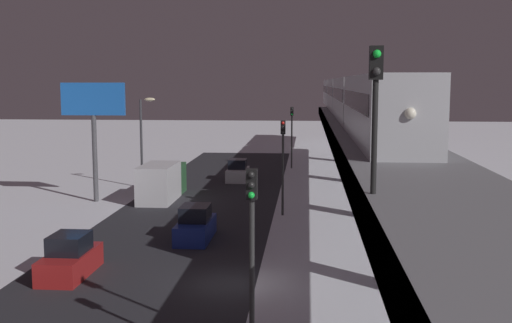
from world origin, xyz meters
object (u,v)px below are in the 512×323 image
subway_train (348,96)px  traffic_light_far (292,128)px  traffic_light_mid (283,154)px  commercial_billboard (93,111)px  sedan_red (70,259)px  box_truck (162,182)px  traffic_light_near (252,242)px  rail_signal (375,94)px  sedan_white (238,172)px  sedan_blue (195,226)px

subway_train → traffic_light_far: 7.69m
traffic_light_mid → commercial_billboard: size_ratio=0.72×
sedan_red → commercial_billboard: size_ratio=0.47×
box_truck → traffic_light_near: 30.41m
subway_train → rail_signal: (2.04, 43.81, 0.95)m
sedan_white → traffic_light_mid: traffic_light_mid is taller
traffic_light_mid → traffic_light_far: 23.50m
subway_train → traffic_light_far: size_ratio=11.57×
traffic_light_near → sedan_white: bearing=-83.0°
rail_signal → traffic_light_far: size_ratio=0.62×
rail_signal → box_truck: (12.93, -29.71, -7.26)m
sedan_white → sedan_blue: bearing=-90.0°
subway_train → rail_signal: 43.87m
rail_signal → commercial_billboard: bearing=-58.0°
subway_train → commercial_billboard: (19.69, 15.54, -0.84)m
sedan_red → traffic_light_far: size_ratio=0.65×
sedan_blue → traffic_light_mid: (-4.70, -6.99, 3.40)m
traffic_light_far → commercial_billboard: 24.44m
subway_train → sedan_blue: (10.17, 26.33, -6.87)m
subway_train → traffic_light_far: subway_train is taller
sedan_white → traffic_light_far: size_ratio=0.63×
rail_signal → box_truck: 33.21m
sedan_white → traffic_light_mid: size_ratio=0.63×
traffic_light_near → traffic_light_far: (0.00, -47.00, 0.00)m
sedan_blue → traffic_light_far: bearing=81.2°
subway_train → rail_signal: bearing=87.3°
traffic_light_near → traffic_light_mid: size_ratio=1.00×
sedan_blue → traffic_light_far: size_ratio=0.68×
traffic_light_near → traffic_light_far: bearing=-90.0°
subway_train → sedan_red: bearing=66.2°
subway_train → sedan_red: (14.77, 33.49, -6.87)m
subway_train → commercial_billboard: subway_train is taller
sedan_white → box_truck: bearing=-116.8°
traffic_light_mid → traffic_light_near: bearing=90.0°
sedan_white → traffic_light_near: traffic_light_near is taller
sedan_red → traffic_light_far: traffic_light_far is taller
sedan_red → box_truck: (0.20, -19.40, 0.55)m
traffic_light_near → commercial_billboard: (14.22, -27.30, 2.63)m
sedan_red → traffic_light_near: 13.62m
traffic_light_mid → box_truck: bearing=-28.9°
rail_signal → traffic_light_mid: 25.10m
sedan_red → traffic_light_far: 38.93m
sedan_red → box_truck: bearing=-89.4°
traffic_light_mid → traffic_light_far: bearing=-90.0°
sedan_blue → sedan_red: 8.52m
box_truck → traffic_light_mid: 11.22m
rail_signal → sedan_blue: (8.13, -17.48, -7.81)m
sedan_red → traffic_light_near: bearing=134.8°
sedan_red → traffic_light_mid: 17.27m
sedan_blue → sedan_red: bearing=-122.7°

